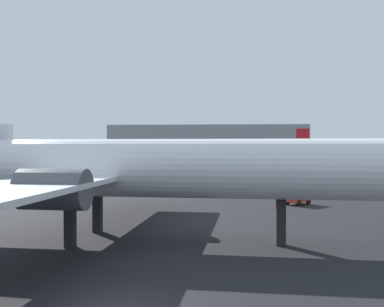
% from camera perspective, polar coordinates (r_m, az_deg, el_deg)
% --- Properties ---
extents(airplane_at_gate, '(37.47, 30.75, 12.28)m').
position_cam_1_polar(airplane_at_gate, '(24.83, -11.93, -1.92)').
color(airplane_at_gate, white).
rests_on(airplane_at_gate, ground_plane).
extents(airplane_distant, '(24.55, 17.75, 8.86)m').
position_cam_1_polar(airplane_distant, '(85.73, 20.09, -0.74)').
color(airplane_distant, '#B2BCCC').
rests_on(airplane_distant, ground_plane).
extents(baggage_cart, '(2.57, 2.65, 1.30)m').
position_cam_1_polar(baggage_cart, '(40.44, 14.07, -5.63)').
color(baggage_cart, red).
rests_on(baggage_cart, ground_plane).
extents(terminal_building, '(64.88, 23.54, 12.41)m').
position_cam_1_polar(terminal_building, '(146.71, 2.17, 1.27)').
color(terminal_building, '#999EA3').
rests_on(terminal_building, ground_plane).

